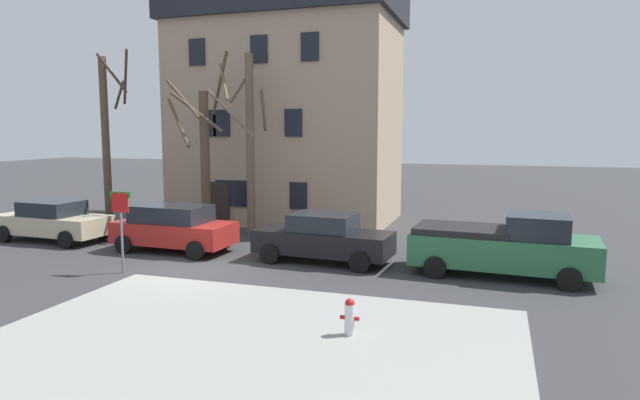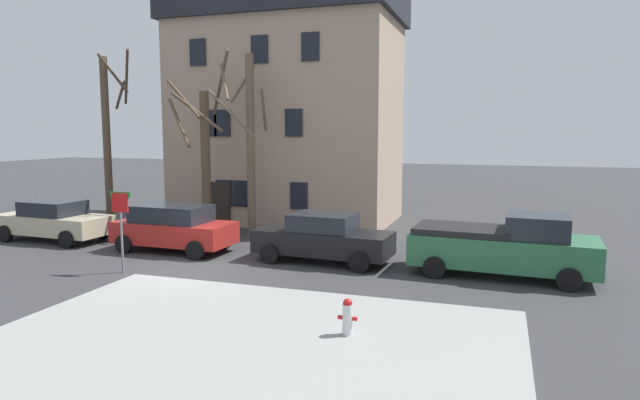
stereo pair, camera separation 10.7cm
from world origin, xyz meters
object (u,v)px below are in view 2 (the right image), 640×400
pickup_truck_green (504,246)px  building_main (288,104)px  tree_bare_near (108,137)px  car_red_wagon (174,227)px  car_black_sedan (323,238)px  bicycle_leaning (182,231)px  fire_hydrant (348,316)px  street_sign_pole (121,216)px  car_beige_sedan (54,221)px  tree_bare_far (249,140)px  tree_bare_mid (204,153)px

pickup_truck_green → building_main: bearing=141.6°
tree_bare_near → car_red_wagon: bearing=-32.4°
tree_bare_near → car_black_sedan: tree_bare_near is taller
bicycle_leaning → fire_hydrant: bearing=-41.7°
street_sign_pole → car_black_sedan: bearing=30.8°
fire_hydrant → car_beige_sedan: bearing=155.0°
tree_bare_near → car_beige_sedan: 4.79m
bicycle_leaning → building_main: bearing=71.5°
tree_bare_far → car_red_wagon: 5.13m
tree_bare_near → pickup_truck_green: 17.98m
fire_hydrant → tree_bare_near: bearing=144.6°
tree_bare_mid → pickup_truck_green: size_ratio=1.39×
building_main → tree_bare_far: 4.80m
building_main → street_sign_pole: 12.24m
car_beige_sedan → street_sign_pole: bearing=-29.7°
building_main → car_beige_sedan: building_main is taller
tree_bare_mid → tree_bare_far: (1.90, 0.47, 0.57)m
bicycle_leaning → car_black_sedan: bearing=-14.9°
tree_bare_mid → street_sign_pole: 6.84m
pickup_truck_green → tree_bare_far: bearing=160.2°
car_black_sedan → street_sign_pole: 6.56m
car_beige_sedan → bicycle_leaning: bearing=18.8°
tree_bare_near → tree_bare_far: size_ratio=1.06×
building_main → pickup_truck_green: (10.34, -8.21, -4.82)m
tree_bare_near → fire_hydrant: size_ratio=10.15×
tree_bare_mid → bicycle_leaning: size_ratio=4.62×
bicycle_leaning → pickup_truck_green: bearing=-8.1°
tree_bare_mid → car_red_wagon: (0.58, -3.34, -2.61)m
tree_bare_mid → fire_hydrant: bearing=-47.2°
tree_bare_near → tree_bare_mid: 5.16m
car_beige_sedan → fire_hydrant: bearing=-25.0°
tree_bare_far → street_sign_pole: tree_bare_far is taller
tree_bare_mid → pickup_truck_green: bearing=-14.9°
tree_bare_far → car_beige_sedan: bearing=-152.9°
tree_bare_far → car_beige_sedan: (-7.07, -3.62, -3.26)m
car_red_wagon → car_black_sedan: size_ratio=0.94×
tree_bare_near → bicycle_leaning: size_ratio=4.77×
car_beige_sedan → car_black_sedan: size_ratio=1.02×
tree_bare_far → car_black_sedan: 6.67m
building_main → bicycle_leaning: building_main is taller
car_red_wagon → fire_hydrant: car_red_wagon is taller
car_red_wagon → tree_bare_near: bearing=147.6°
building_main → street_sign_pole: building_main is taller
street_sign_pole → building_main: bearing=84.7°
car_black_sedan → bicycle_leaning: bearing=165.1°
car_beige_sedan → car_red_wagon: bearing=-1.9°
car_beige_sedan → fire_hydrant: 15.71m
tree_bare_mid → car_beige_sedan: 6.63m
pickup_truck_green → street_sign_pole: (-11.41, -3.32, 0.86)m
tree_bare_far → fire_hydrant: (7.16, -10.25, -3.56)m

